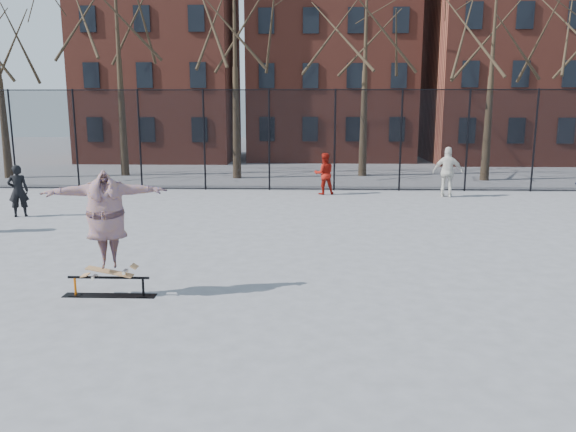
{
  "coord_description": "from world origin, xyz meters",
  "views": [
    {
      "loc": [
        0.16,
        -9.39,
        3.39
      ],
      "look_at": [
        -0.23,
        1.5,
        1.22
      ],
      "focal_mm": 35.0,
      "sensor_mm": 36.0,
      "label": 1
    }
  ],
  "objects_px": {
    "skate_rail": "(109,288)",
    "skater": "(107,223)",
    "bystander_red": "(324,174)",
    "bystander_black": "(18,191)",
    "bystander_white": "(448,172)",
    "skateboard": "(110,273)"
  },
  "relations": [
    {
      "from": "skateboard",
      "to": "bystander_black",
      "type": "relative_size",
      "value": 0.56
    },
    {
      "from": "skater",
      "to": "bystander_black",
      "type": "height_order",
      "value": "skater"
    },
    {
      "from": "bystander_red",
      "to": "bystander_white",
      "type": "height_order",
      "value": "bystander_white"
    },
    {
      "from": "bystander_red",
      "to": "bystander_white",
      "type": "distance_m",
      "value": 4.59
    },
    {
      "from": "skater",
      "to": "skate_rail",
      "type": "bearing_deg",
      "value": 164.99
    },
    {
      "from": "bystander_white",
      "to": "skater",
      "type": "bearing_deg",
      "value": 68.23
    },
    {
      "from": "skateboard",
      "to": "bystander_white",
      "type": "relative_size",
      "value": 0.48
    },
    {
      "from": "skate_rail",
      "to": "bystander_red",
      "type": "distance_m",
      "value": 12.6
    },
    {
      "from": "skater",
      "to": "bystander_red",
      "type": "xyz_separation_m",
      "value": [
        4.15,
        11.87,
        -0.55
      ]
    },
    {
      "from": "skate_rail",
      "to": "bystander_black",
      "type": "xyz_separation_m",
      "value": [
        -5.3,
        7.13,
        0.66
      ]
    },
    {
      "from": "skater",
      "to": "bystander_red",
      "type": "height_order",
      "value": "skater"
    },
    {
      "from": "skate_rail",
      "to": "skateboard",
      "type": "bearing_deg",
      "value": 0.0
    },
    {
      "from": "skater",
      "to": "bystander_white",
      "type": "distance_m",
      "value": 14.37
    },
    {
      "from": "bystander_black",
      "to": "bystander_white",
      "type": "relative_size",
      "value": 0.86
    },
    {
      "from": "skate_rail",
      "to": "skater",
      "type": "distance_m",
      "value": 1.2
    },
    {
      "from": "bystander_black",
      "to": "bystander_white",
      "type": "xyz_separation_m",
      "value": [
        14.05,
        4.28,
        0.13
      ]
    },
    {
      "from": "bystander_black",
      "to": "bystander_red",
      "type": "height_order",
      "value": "bystander_black"
    },
    {
      "from": "skateboard",
      "to": "bystander_red",
      "type": "xyz_separation_m",
      "value": [
        4.15,
        11.87,
        0.37
      ]
    },
    {
      "from": "skater",
      "to": "bystander_black",
      "type": "distance_m",
      "value": 8.92
    },
    {
      "from": "bystander_red",
      "to": "bystander_white",
      "type": "xyz_separation_m",
      "value": [
        4.57,
        -0.46,
        0.14
      ]
    },
    {
      "from": "bystander_red",
      "to": "bystander_white",
      "type": "bearing_deg",
      "value": 164.33
    },
    {
      "from": "skate_rail",
      "to": "bystander_red",
      "type": "height_order",
      "value": "bystander_red"
    }
  ]
}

